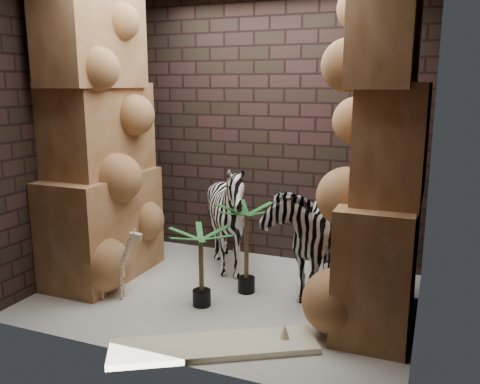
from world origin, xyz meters
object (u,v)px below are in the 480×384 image
at_px(palm_front, 246,249).
at_px(palm_back, 201,267).
at_px(zebra_left, 228,223).
at_px(surfboard, 214,346).
at_px(zebra_right, 305,225).
at_px(giraffe_toy, 111,263).

height_order(palm_front, palm_back, palm_front).
bearing_deg(zebra_left, surfboard, -60.83).
xyz_separation_m(zebra_right, giraffe_toy, (-1.64, -0.86, -0.31)).
bearing_deg(palm_front, surfboard, -81.75).
height_order(zebra_left, giraffe_toy, zebra_left).
bearing_deg(giraffe_toy, zebra_left, 34.38).
bearing_deg(palm_front, zebra_left, 131.42).
bearing_deg(palm_front, zebra_right, 25.92).
bearing_deg(palm_back, zebra_left, 96.78).
height_order(zebra_right, palm_back, zebra_right).
height_order(zebra_right, giraffe_toy, zebra_right).
height_order(giraffe_toy, palm_back, palm_back).
distance_m(giraffe_toy, palm_back, 0.88).
distance_m(zebra_right, palm_front, 0.61).
xyz_separation_m(zebra_left, surfboard, (0.54, -1.54, -0.53)).
distance_m(palm_front, surfboard, 1.20).
height_order(zebra_left, surfboard, zebra_left).
bearing_deg(zebra_left, zebra_right, -1.38).
bearing_deg(zebra_right, surfboard, -110.02).
xyz_separation_m(palm_back, surfboard, (0.44, -0.68, -0.35)).
bearing_deg(palm_front, giraffe_toy, -151.47).
distance_m(zebra_right, surfboard, 1.55).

